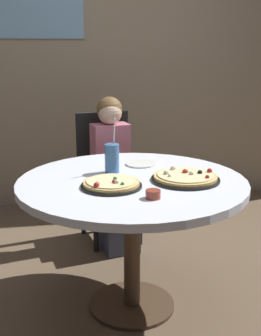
{
  "coord_description": "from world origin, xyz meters",
  "views": [
    {
      "loc": [
        -0.39,
        -2.2,
        1.43
      ],
      "look_at": [
        0.0,
        0.05,
        0.8
      ],
      "focal_mm": 47.63,
      "sensor_mm": 36.0,
      "label": 1
    }
  ],
  "objects": [
    {
      "name": "ground_plane",
      "position": [
        0.0,
        0.0,
        0.0
      ],
      "size": [
        8.0,
        8.0,
        0.0
      ],
      "primitive_type": "plane",
      "color": "brown"
    },
    {
      "name": "diner_child",
      "position": [
        0.01,
        0.84,
        0.48
      ],
      "size": [
        0.32,
        0.43,
        1.08
      ],
      "color": "#3F4766",
      "rests_on": "ground_plane"
    },
    {
      "name": "wall_with_window",
      "position": [
        -0.0,
        1.89,
        1.45
      ],
      "size": [
        5.2,
        0.14,
        2.9
      ],
      "color": "gray",
      "rests_on": "ground_plane"
    },
    {
      "name": "plate_small",
      "position": [
        0.1,
        0.29,
        0.76
      ],
      "size": [
        0.18,
        0.18,
        0.01
      ],
      "primitive_type": "cylinder",
      "color": "white",
      "rests_on": "dining_table"
    },
    {
      "name": "pizza_cheese",
      "position": [
        -0.12,
        -0.11,
        0.77
      ],
      "size": [
        0.31,
        0.31,
        0.05
      ],
      "color": "black",
      "rests_on": "dining_table"
    },
    {
      "name": "dining_table",
      "position": [
        0.0,
        0.0,
        0.65
      ],
      "size": [
        1.21,
        1.21,
        0.75
      ],
      "color": "silver",
      "rests_on": "ground_plane"
    },
    {
      "name": "chair_wooden",
      "position": [
        -0.02,
        1.02,
        0.53
      ],
      "size": [
        0.47,
        0.47,
        0.95
      ],
      "color": "black",
      "rests_on": "ground_plane"
    },
    {
      "name": "sauce_bowl",
      "position": [
        0.04,
        -0.31,
        0.77
      ],
      "size": [
        0.07,
        0.07,
        0.04
      ],
      "primitive_type": "cylinder",
      "color": "brown",
      "rests_on": "dining_table"
    },
    {
      "name": "pizza_veggie",
      "position": [
        0.27,
        -0.06,
        0.77
      ],
      "size": [
        0.36,
        0.36,
        0.05
      ],
      "color": "black",
      "rests_on": "dining_table"
    },
    {
      "name": "soda_cup",
      "position": [
        -0.09,
        0.15,
        0.83
      ],
      "size": [
        0.08,
        0.08,
        0.31
      ],
      "color": "#3F72B2",
      "rests_on": "dining_table"
    }
  ]
}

